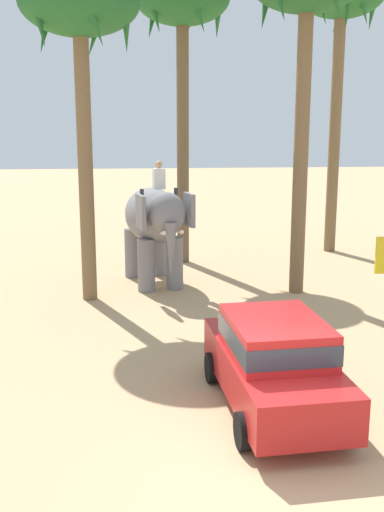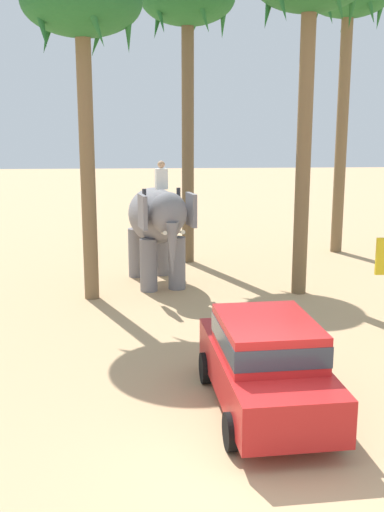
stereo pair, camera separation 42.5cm
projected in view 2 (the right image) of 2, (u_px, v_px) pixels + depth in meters
The scene contains 6 objects.
ground_plane at pixel (260, 463), 9.18m from camera, with size 120.00×120.00×0.00m, color tan.
car_sedan_foreground at pixel (266, 361), 10.68m from camera, with size 2.09×4.21×1.70m.
elephant_with_mahout at pixel (157, 222), 18.91m from camera, with size 2.30×4.01×3.88m.
palm_tree_behind_elephant at pixel (188, 10), 20.60m from camera, with size 3.20×3.20×9.95m.
palm_tree_near_hut at pixel (348, 4), 22.25m from camera, with size 3.20×3.20×10.48m.
palm_tree_far_back at pixel (82, 14), 16.15m from camera, with size 3.20×3.20×8.97m.
Camera 2 is at (-1.56, -8.22, 4.99)m, focal length 43.15 mm.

